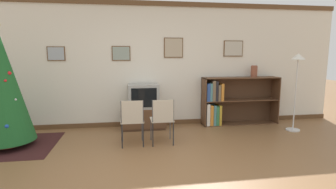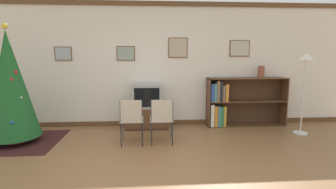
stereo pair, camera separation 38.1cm
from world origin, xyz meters
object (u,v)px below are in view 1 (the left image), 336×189
(television, at_px, (143,96))
(vase, at_px, (254,71))
(tv_console, at_px, (144,118))
(folding_chair_right, at_px, (162,118))
(folding_chair_left, at_px, (132,120))
(bookshelf, at_px, (226,102))
(standing_lamp, at_px, (297,72))
(christmas_tree, at_px, (3,86))

(television, xyz_separation_m, vase, (2.51, 0.08, 0.50))
(tv_console, bearing_deg, folding_chair_right, -76.10)
(folding_chair_left, distance_m, bookshelf, 2.41)
(folding_chair_right, relative_size, vase, 3.13)
(standing_lamp, bearing_deg, folding_chair_left, -172.72)
(folding_chair_right, relative_size, standing_lamp, 0.51)
(vase, bearing_deg, bookshelf, -178.68)
(tv_console, relative_size, standing_lamp, 0.58)
(television, xyz_separation_m, bookshelf, (1.88, 0.06, -0.19))
(standing_lamp, bearing_deg, tv_console, 168.43)
(vase, height_order, standing_lamp, standing_lamp)
(christmas_tree, xyz_separation_m, television, (2.40, 0.75, -0.35))
(christmas_tree, height_order, tv_console, christmas_tree)
(folding_chair_left, distance_m, vase, 3.09)
(bookshelf, height_order, standing_lamp, standing_lamp)
(vase, bearing_deg, folding_chair_left, -157.77)
(television, relative_size, vase, 2.41)
(bookshelf, bearing_deg, vase, 1.32)
(tv_console, height_order, folding_chair_left, folding_chair_left)
(folding_chair_right, distance_m, standing_lamp, 2.96)
(folding_chair_left, bearing_deg, folding_chair_right, 0.00)
(christmas_tree, distance_m, tv_console, 2.65)
(tv_console, distance_m, vase, 2.70)
(tv_console, distance_m, standing_lamp, 3.31)
(christmas_tree, distance_m, folding_chair_right, 2.74)
(bookshelf, height_order, vase, vase)
(folding_chair_left, xyz_separation_m, vase, (2.78, 1.13, 0.73))
(christmas_tree, relative_size, standing_lamp, 1.31)
(television, height_order, standing_lamp, standing_lamp)
(christmas_tree, distance_m, vase, 4.99)
(folding_chair_right, height_order, vase, vase)
(tv_console, distance_m, television, 0.48)
(television, bearing_deg, tv_console, 90.00)
(vase, bearing_deg, tv_console, -178.30)
(christmas_tree, relative_size, television, 3.32)
(television, height_order, bookshelf, bookshelf)
(television, relative_size, standing_lamp, 0.40)
(folding_chair_left, xyz_separation_m, folding_chair_right, (0.52, 0.00, 0.00))
(tv_console, distance_m, bookshelf, 1.90)
(christmas_tree, height_order, vase, christmas_tree)
(television, bearing_deg, folding_chair_left, -103.93)
(folding_chair_right, height_order, bookshelf, bookshelf)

